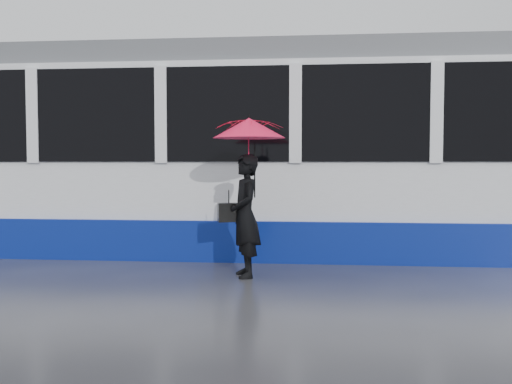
# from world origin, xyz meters

# --- Properties ---
(ground) EXTENTS (90.00, 90.00, 0.00)m
(ground) POSITION_xyz_m (0.00, 0.00, 0.00)
(ground) COLOR #2B2B30
(ground) RESTS_ON ground
(rails) EXTENTS (34.00, 1.51, 0.02)m
(rails) POSITION_xyz_m (0.00, 2.50, 0.01)
(rails) COLOR #3F3D38
(rails) RESTS_ON ground
(tram) EXTENTS (26.00, 2.56, 3.35)m
(tram) POSITION_xyz_m (3.13, 2.50, 1.64)
(tram) COLOR white
(tram) RESTS_ON ground
(woman) EXTENTS (0.55, 0.67, 1.60)m
(woman) POSITION_xyz_m (0.01, 0.24, 0.80)
(woman) COLOR black
(woman) RESTS_ON ground
(umbrella) EXTENTS (1.19, 1.19, 1.08)m
(umbrella) POSITION_xyz_m (0.06, 0.24, 1.75)
(umbrella) COLOR #FF159A
(umbrella) RESTS_ON ground
(handbag) EXTENTS (0.31, 0.21, 0.43)m
(handbag) POSITION_xyz_m (-0.21, 0.26, 0.84)
(handbag) COLOR black
(handbag) RESTS_ON ground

